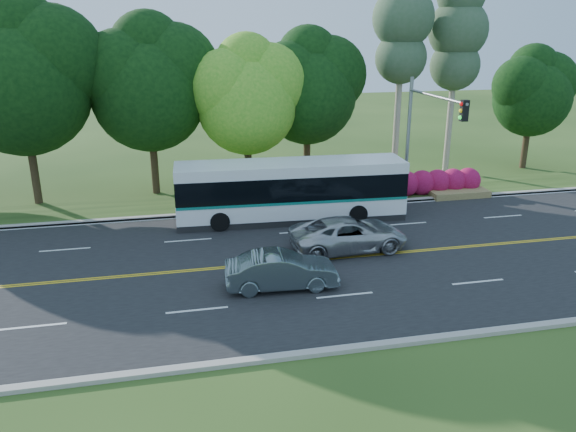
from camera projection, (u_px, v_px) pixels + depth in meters
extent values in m
plane|color=#284316|center=(331.00, 259.00, 24.41)|extent=(120.00, 120.00, 0.00)
cube|color=black|center=(331.00, 258.00, 24.41)|extent=(60.00, 14.00, 0.02)
cube|color=#A7A197|center=(295.00, 208.00, 31.00)|extent=(60.00, 0.30, 0.15)
cube|color=#A7A197|center=(395.00, 343.00, 17.77)|extent=(60.00, 0.30, 0.15)
cube|color=#284316|center=(288.00, 198.00, 32.72)|extent=(60.00, 4.00, 0.10)
cube|color=gold|center=(332.00, 259.00, 24.33)|extent=(57.00, 0.10, 0.00)
cube|color=gold|center=(331.00, 258.00, 24.48)|extent=(57.00, 0.10, 0.00)
cube|color=silver|center=(32.00, 327.00, 18.87)|extent=(2.20, 0.12, 0.00)
cube|color=silver|center=(197.00, 310.00, 19.97)|extent=(2.20, 0.12, 0.00)
cube|color=silver|center=(345.00, 295.00, 21.06)|extent=(2.20, 0.12, 0.00)
cube|color=silver|center=(478.00, 282.00, 22.16)|extent=(2.20, 0.12, 0.00)
cube|color=silver|center=(65.00, 250.00, 25.35)|extent=(2.20, 0.12, 0.00)
cube|color=silver|center=(188.00, 240.00, 26.44)|extent=(2.20, 0.12, 0.00)
cube|color=silver|center=(301.00, 232.00, 27.54)|extent=(2.20, 0.12, 0.00)
cube|color=silver|center=(406.00, 224.00, 28.64)|extent=(2.20, 0.12, 0.00)
cube|color=silver|center=(503.00, 216.00, 29.74)|extent=(2.20, 0.12, 0.00)
cube|color=silver|center=(296.00, 210.00, 30.74)|extent=(57.00, 0.12, 0.00)
cube|color=silver|center=(391.00, 340.00, 18.06)|extent=(57.00, 0.12, 0.00)
cylinder|color=black|center=(34.00, 171.00, 31.16)|extent=(0.44, 0.44, 3.96)
sphere|color=black|center=(22.00, 88.00, 29.71)|extent=(7.20, 7.20, 7.20)
sphere|color=black|center=(52.00, 59.00, 29.84)|extent=(5.76, 5.76, 5.76)
sphere|color=black|center=(18.00, 34.00, 29.22)|extent=(4.68, 4.68, 4.68)
cylinder|color=black|center=(154.00, 164.00, 33.44)|extent=(0.44, 0.44, 3.60)
sphere|color=black|center=(149.00, 94.00, 32.11)|extent=(6.60, 6.60, 6.60)
sphere|color=black|center=(174.00, 69.00, 32.26)|extent=(5.28, 5.28, 5.28)
sphere|color=black|center=(123.00, 74.00, 31.29)|extent=(4.95, 4.95, 4.95)
sphere|color=black|center=(147.00, 48.00, 31.70)|extent=(4.29, 4.29, 4.29)
cylinder|color=black|center=(248.00, 166.00, 33.67)|extent=(0.44, 0.44, 3.24)
sphere|color=#3E9A1F|center=(247.00, 105.00, 32.49)|extent=(5.80, 5.80, 5.80)
sphere|color=#3E9A1F|center=(268.00, 83.00, 32.65)|extent=(4.64, 4.64, 4.64)
sphere|color=#3E9A1F|center=(227.00, 88.00, 31.75)|extent=(4.35, 4.35, 4.35)
sphere|color=#3E9A1F|center=(247.00, 65.00, 32.18)|extent=(3.77, 3.77, 3.77)
cylinder|color=black|center=(307.00, 156.00, 35.82)|extent=(0.44, 0.44, 3.42)
sphere|color=black|center=(308.00, 96.00, 34.59)|extent=(6.00, 6.00, 6.00)
sphere|color=black|center=(328.00, 75.00, 34.75)|extent=(4.80, 4.80, 4.80)
sphere|color=black|center=(289.00, 79.00, 33.83)|extent=(4.50, 4.50, 4.50)
sphere|color=black|center=(308.00, 57.00, 34.26)|extent=(3.90, 3.90, 3.90)
cylinder|color=#A69A86|center=(398.00, 103.00, 35.99)|extent=(0.40, 0.40, 9.80)
sphere|color=#375736|center=(401.00, 58.00, 35.09)|extent=(3.23, 3.23, 3.23)
sphere|color=#375736|center=(403.00, 17.00, 34.32)|extent=(3.80, 3.80, 3.80)
cylinder|color=#A69A86|center=(451.00, 106.00, 37.37)|extent=(0.40, 0.40, 9.10)
sphere|color=#375736|center=(455.00, 65.00, 36.53)|extent=(3.23, 3.23, 3.23)
sphere|color=#375736|center=(458.00, 30.00, 35.81)|extent=(3.80, 3.80, 3.80)
cylinder|color=black|center=(525.00, 146.00, 39.54)|extent=(0.44, 0.44, 3.06)
sphere|color=black|center=(532.00, 98.00, 38.46)|extent=(5.20, 5.20, 5.20)
sphere|color=black|center=(546.00, 82.00, 38.63)|extent=(4.16, 4.16, 4.16)
sphere|color=black|center=(522.00, 85.00, 37.77)|extent=(3.90, 3.90, 3.90)
sphere|color=black|center=(534.00, 69.00, 38.22)|extent=(3.38, 3.38, 3.38)
sphere|color=maroon|center=(341.00, 188.00, 32.35)|extent=(1.50, 1.50, 1.50)
sphere|color=maroon|center=(358.00, 187.00, 32.55)|extent=(1.50, 1.50, 1.50)
sphere|color=maroon|center=(374.00, 186.00, 32.75)|extent=(1.50, 1.50, 1.50)
sphere|color=maroon|center=(390.00, 185.00, 32.95)|extent=(1.50, 1.50, 1.50)
sphere|color=maroon|center=(406.00, 184.00, 33.15)|extent=(1.50, 1.50, 1.50)
sphere|color=maroon|center=(422.00, 183.00, 33.35)|extent=(1.50, 1.50, 1.50)
sphere|color=maroon|center=(437.00, 182.00, 33.55)|extent=(1.50, 1.50, 1.50)
sphere|color=maroon|center=(453.00, 181.00, 33.75)|extent=(1.50, 1.50, 1.50)
sphere|color=maroon|center=(468.00, 180.00, 33.95)|extent=(1.50, 1.50, 1.50)
cube|color=olive|center=(458.00, 193.00, 33.19)|extent=(3.50, 1.40, 0.40)
cylinder|color=gray|center=(408.00, 141.00, 31.33)|extent=(0.20, 0.20, 7.00)
cylinder|color=gray|center=(436.00, 97.00, 27.65)|extent=(0.14, 6.00, 0.14)
cube|color=black|center=(464.00, 111.00, 25.16)|extent=(0.32, 0.28, 0.95)
sphere|color=red|center=(462.00, 104.00, 25.03)|extent=(0.18, 0.18, 0.18)
sphere|color=yellow|center=(461.00, 111.00, 25.13)|extent=(0.18, 0.18, 0.18)
sphere|color=#19D833|center=(460.00, 117.00, 25.22)|extent=(0.18, 0.18, 0.18)
cube|color=white|center=(291.00, 204.00, 29.06)|extent=(11.78, 2.99, 0.97)
cube|color=black|center=(291.00, 184.00, 28.71)|extent=(11.72, 3.02, 1.21)
cube|color=white|center=(291.00, 167.00, 28.43)|extent=(11.78, 2.99, 0.54)
cube|color=#0C7263|center=(291.00, 196.00, 28.93)|extent=(11.72, 3.03, 0.14)
cube|color=black|center=(175.00, 187.00, 27.76)|extent=(0.16, 2.28, 1.66)
cube|color=#19E54C|center=(174.00, 169.00, 27.46)|extent=(0.11, 1.49, 0.21)
cube|color=black|center=(291.00, 216.00, 29.28)|extent=(11.77, 2.89, 0.34)
cylinder|color=black|center=(220.00, 222.00, 27.49)|extent=(0.98, 0.31, 0.97)
cylinder|color=black|center=(218.00, 207.00, 29.66)|extent=(0.98, 0.31, 0.97)
cylinder|color=black|center=(358.00, 214.00, 28.61)|extent=(0.98, 0.31, 0.97)
cylinder|color=black|center=(346.00, 201.00, 30.78)|extent=(0.98, 0.31, 0.97)
imported|color=slate|center=(281.00, 270.00, 21.48)|extent=(4.39, 1.74, 1.42)
imported|color=#B7B8BB|center=(349.00, 234.00, 25.14)|extent=(5.39, 2.67, 1.47)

